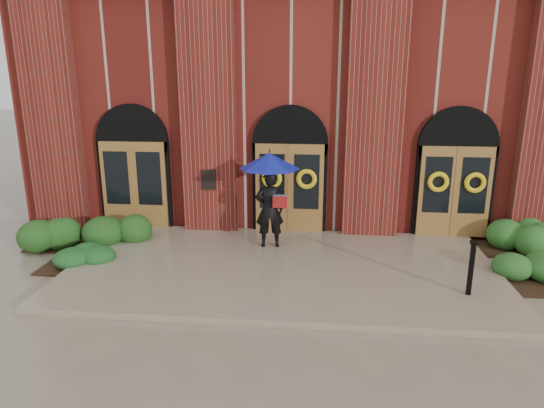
# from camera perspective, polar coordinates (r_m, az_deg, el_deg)

# --- Properties ---
(ground) EXTENTS (90.00, 90.00, 0.00)m
(ground) POSITION_cam_1_polar(r_m,az_deg,el_deg) (11.49, 1.13, -8.16)
(ground) COLOR gray
(ground) RESTS_ON ground
(landing) EXTENTS (10.00, 5.30, 0.15)m
(landing) POSITION_cam_1_polar(r_m,az_deg,el_deg) (11.59, 1.19, -7.52)
(landing) COLOR gray
(landing) RESTS_ON ground
(church_building) EXTENTS (16.20, 12.53, 7.00)m
(church_building) POSITION_cam_1_polar(r_m,az_deg,el_deg) (19.32, 3.26, 12.22)
(church_building) COLOR maroon
(church_building) RESTS_ON ground
(man_with_umbrella) EXTENTS (1.75, 1.75, 2.47)m
(man_with_umbrella) POSITION_cam_1_polar(r_m,az_deg,el_deg) (12.26, -0.28, 2.63)
(man_with_umbrella) COLOR black
(man_with_umbrella) RESTS_ON landing
(metal_post) EXTENTS (0.19, 0.19, 1.15)m
(metal_post) POSITION_cam_1_polar(r_m,az_deg,el_deg) (10.70, 22.38, -6.85)
(metal_post) COLOR black
(metal_post) RESTS_ON landing
(hedge_wall_left) EXTENTS (3.07, 1.23, 0.79)m
(hedge_wall_left) POSITION_cam_1_polar(r_m,az_deg,el_deg) (13.94, -20.24, -3.08)
(hedge_wall_left) COLOR #1D4517
(hedge_wall_left) RESTS_ON ground
(hedge_wall_right) EXTENTS (2.95, 1.18, 0.76)m
(hedge_wall_right) POSITION_cam_1_polar(r_m,az_deg,el_deg) (14.31, 26.59, -3.38)
(hedge_wall_right) COLOR #25591F
(hedge_wall_right) RESTS_ON ground
(hedge_front_left) EXTENTS (1.25, 1.07, 0.44)m
(hedge_front_left) POSITION_cam_1_polar(r_m,az_deg,el_deg) (12.74, -22.56, -5.90)
(hedge_front_left) COLOR #194B1D
(hedge_front_left) RESTS_ON ground
(hedge_front_right) EXTENTS (1.56, 1.34, 0.55)m
(hedge_front_right) POSITION_cam_1_polar(r_m,az_deg,el_deg) (12.39, 28.99, -7.02)
(hedge_front_right) COLOR #23541E
(hedge_front_right) RESTS_ON ground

